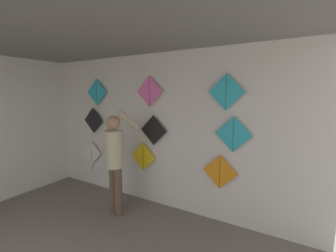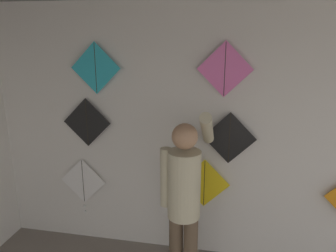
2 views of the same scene
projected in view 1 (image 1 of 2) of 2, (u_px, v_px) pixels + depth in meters
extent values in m
cube|color=silver|center=(151.00, 130.00, 4.24)|extent=(5.84, 0.06, 2.80)
cube|color=gray|center=(37.00, 22.00, 2.31)|extent=(5.84, 4.78, 0.04)
cylinder|color=brown|center=(114.00, 189.00, 3.95)|extent=(0.13, 0.13, 0.84)
cylinder|color=brown|center=(118.00, 192.00, 3.85)|extent=(0.13, 0.13, 0.84)
cylinder|color=beige|center=(114.00, 149.00, 3.79)|extent=(0.30, 0.30, 0.63)
sphere|color=tan|center=(113.00, 123.00, 3.73)|extent=(0.23, 0.23, 0.23)
cylinder|color=beige|center=(109.00, 145.00, 3.91)|extent=(0.11, 0.11, 0.56)
cylinder|color=beige|center=(129.00, 121.00, 3.79)|extent=(0.11, 0.52, 0.41)
cube|color=white|center=(92.00, 152.00, 5.03)|extent=(0.55, 0.01, 0.55)
cylinder|color=black|center=(92.00, 152.00, 5.02)|extent=(0.01, 0.01, 0.53)
sphere|color=white|center=(92.00, 166.00, 5.06)|extent=(0.04, 0.04, 0.04)
sphere|color=white|center=(92.00, 169.00, 5.07)|extent=(0.04, 0.04, 0.04)
cube|color=yellow|center=(143.00, 157.00, 4.30)|extent=(0.55, 0.01, 0.55)
cylinder|color=black|center=(143.00, 157.00, 4.30)|extent=(0.01, 0.01, 0.53)
cube|color=orange|center=(220.00, 172.00, 3.55)|extent=(0.55, 0.01, 0.55)
cylinder|color=black|center=(220.00, 172.00, 3.55)|extent=(0.01, 0.01, 0.53)
cube|color=black|center=(93.00, 120.00, 4.87)|extent=(0.55, 0.01, 0.55)
cylinder|color=black|center=(93.00, 120.00, 4.87)|extent=(0.01, 0.01, 0.53)
cube|color=black|center=(153.00, 130.00, 4.10)|extent=(0.55, 0.01, 0.55)
cylinder|color=black|center=(153.00, 130.00, 4.10)|extent=(0.01, 0.01, 0.53)
cube|color=#28B2C6|center=(233.00, 134.00, 3.37)|extent=(0.55, 0.01, 0.55)
cylinder|color=black|center=(233.00, 134.00, 3.37)|extent=(0.01, 0.01, 0.53)
cube|color=#28B2C6|center=(97.00, 92.00, 4.71)|extent=(0.55, 0.01, 0.55)
cylinder|color=black|center=(97.00, 92.00, 4.71)|extent=(0.01, 0.01, 0.53)
cube|color=pink|center=(149.00, 91.00, 4.04)|extent=(0.55, 0.01, 0.55)
cylinder|color=black|center=(149.00, 91.00, 4.03)|extent=(0.01, 0.01, 0.53)
cube|color=#28B2C6|center=(226.00, 92.00, 3.34)|extent=(0.55, 0.01, 0.55)
cylinder|color=black|center=(226.00, 92.00, 3.34)|extent=(0.01, 0.01, 0.53)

